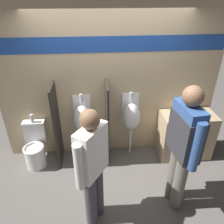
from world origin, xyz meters
TOP-DOWN VIEW (x-y plane):
  - ground_plane at (0.00, 0.00)m, footprint 16.00×16.00m
  - display_wall at (0.00, 0.60)m, footprint 3.72×0.07m
  - sink_counter at (1.35, 0.31)m, footprint 0.93×0.51m
  - sink_basin at (1.30, 0.37)m, footprint 0.33×0.33m
  - cell_phone at (1.07, 0.21)m, footprint 0.07×0.14m
  - divider_near_counter at (-0.91, 0.33)m, footprint 0.03×0.48m
  - divider_mid at (-0.06, 0.33)m, footprint 0.03×0.48m
  - urinal_near_counter at (-0.49, 0.42)m, footprint 0.31×0.31m
  - urinal_far at (0.36, 0.42)m, footprint 0.31×0.31m
  - toilet at (-1.33, 0.30)m, footprint 0.37×0.52m
  - person_in_vest at (0.82, -0.71)m, footprint 0.28×0.64m
  - person_with_lanyard at (-0.32, -0.86)m, footprint 0.40×0.50m

SIDE VIEW (x-z plane):
  - ground_plane at x=0.00m, z-range 0.00..0.00m
  - toilet at x=-1.33m, z-range -0.13..0.77m
  - sink_counter at x=1.35m, z-range 0.00..0.85m
  - divider_near_counter at x=-0.91m, z-range 0.00..1.46m
  - divider_mid at x=-0.06m, z-range 0.00..1.46m
  - urinal_near_counter at x=-0.49m, z-range 0.19..1.41m
  - urinal_far at x=0.36m, z-range 0.19..1.41m
  - cell_phone at x=1.07m, z-range 0.85..0.87m
  - sink_basin at x=1.30m, z-range 0.79..1.04m
  - person_with_lanyard at x=-0.32m, z-range 0.09..1.77m
  - person_in_vest at x=0.82m, z-range 0.15..1.99m
  - display_wall at x=0.00m, z-range 0.01..2.71m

